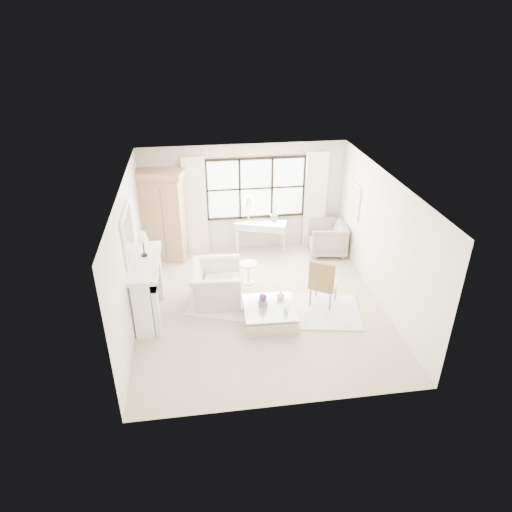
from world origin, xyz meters
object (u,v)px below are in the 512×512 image
object	(u,v)px
coffee_table	(269,315)
console_table	(260,236)
armoire	(163,215)
club_armchair	(216,283)

from	to	relation	value
coffee_table	console_table	bearing A→B (deg)	87.36
armoire	console_table	size ratio (longest dim) A/B	1.63
armoire	coffee_table	distance (m)	3.83
armoire	club_armchair	distance (m)	2.46
armoire	coffee_table	world-z (taller)	armoire
club_armchair	coffee_table	bearing A→B (deg)	-130.82
armoire	console_table	world-z (taller)	armoire
console_table	coffee_table	world-z (taller)	console_table
club_armchair	coffee_table	size ratio (longest dim) A/B	1.13
console_table	coffee_table	xyz separation A→B (m)	(-0.28, -3.09, -0.22)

